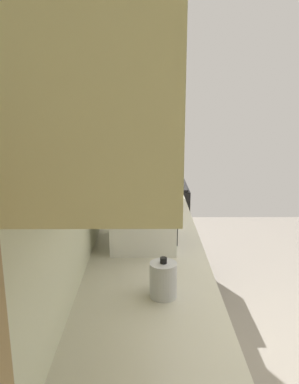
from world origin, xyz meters
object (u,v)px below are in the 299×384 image
microwave (144,217)px  bowl (156,206)px  oven_range (151,228)px  kettle (163,279)px

microwave → bowl: (0.64, -0.09, -0.12)m
oven_range → microwave: (-1.50, 0.06, 0.60)m
microwave → bowl: microwave is taller
oven_range → microwave: microwave is taller
microwave → bowl: size_ratio=2.31×
microwave → kettle: size_ratio=2.54×
oven_range → bowl: (-0.86, -0.03, 0.47)m
microwave → oven_range: bearing=-2.2°
oven_range → kettle: (-2.11, -0.03, 0.52)m
oven_range → kettle: size_ratio=6.30×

